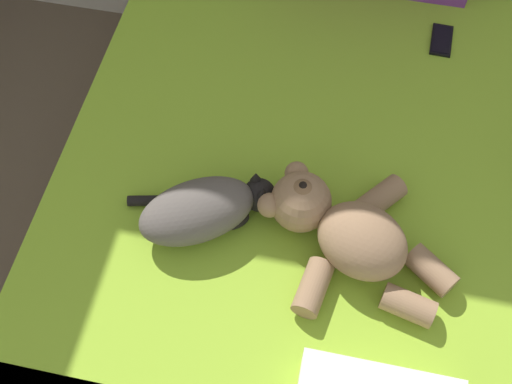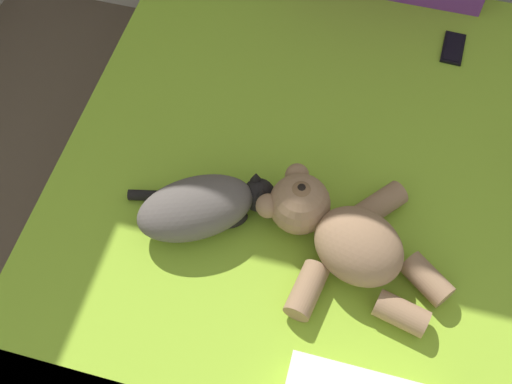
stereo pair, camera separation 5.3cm
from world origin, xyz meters
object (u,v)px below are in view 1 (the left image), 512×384
teddy_bear (344,231)px  bed (285,222)px  cell_phone (441,40)px  cat (204,209)px

teddy_bear → bed: bearing=137.5°
bed → cell_phone: size_ratio=13.51×
cat → bed: bearing=38.6°
cat → cell_phone: (0.65, 0.87, -0.07)m
cell_phone → cat: bearing=-126.6°
teddy_bear → cell_phone: size_ratio=3.89×
bed → teddy_bear: size_ratio=3.47×
cat → teddy_bear: size_ratio=0.75×
cat → teddy_bear: bearing=1.1°
cat → cell_phone: 1.08m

